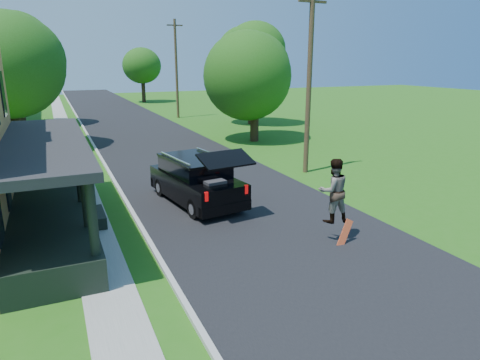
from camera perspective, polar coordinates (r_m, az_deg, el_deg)
name	(u,v)px	position (r m, az deg, el deg)	size (l,w,h in m)	color
ground	(321,267)	(12.40, 10.76, -11.35)	(140.00, 140.00, 0.00)	#266414
street	(156,144)	(30.22, -11.11, 4.76)	(8.00, 120.00, 0.02)	black
curb	(95,149)	(29.63, -18.77, 4.00)	(0.15, 120.00, 0.12)	#ABACA6
sidewalk	(70,150)	(29.54, -21.76, 3.68)	(1.30, 120.00, 0.03)	gray
black_suv	(196,180)	(17.20, -5.83, -0.02)	(2.72, 5.54, 2.48)	black
skateboarder	(333,191)	(13.67, 12.34, -1.39)	(1.09, 0.90, 2.05)	black
skateboard	(345,234)	(13.91, 13.81, -7.00)	(0.68, 0.27, 0.88)	#B1340F
tree_left_mid	(4,53)	(30.93, -28.93, 14.62)	(7.37, 7.51, 9.42)	black
tree_left_far	(13,53)	(42.08, -28.04, 14.72)	(6.97, 6.79, 9.66)	black
tree_right_near	(254,63)	(30.24, 1.90, 15.29)	(6.93, 6.63, 8.50)	black
tree_right_mid	(251,52)	(38.79, 1.50, 16.65)	(7.10, 7.27, 9.45)	black
tree_right_far	(142,67)	(61.16, -12.96, 14.46)	(5.79, 5.91, 7.34)	black
utility_pole_near	(309,82)	(21.69, 9.20, 12.75)	(1.57, 0.27, 8.80)	#3D261C
utility_pole_far	(176,68)	(43.60, -8.48, 14.53)	(1.54, 0.26, 9.36)	#3D261C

